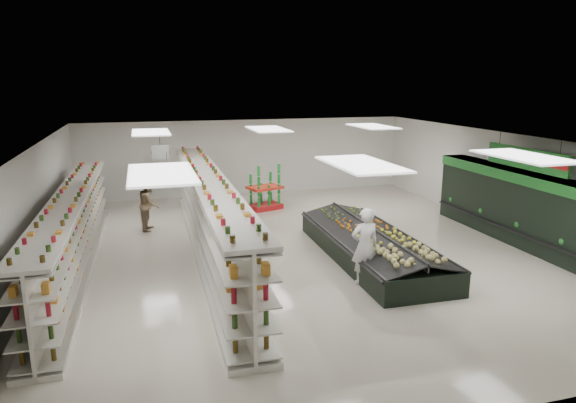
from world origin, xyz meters
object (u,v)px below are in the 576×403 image
object	(u,v)px
gondola_center	(210,219)
shopper_background	(149,204)
soda_endcap	(265,189)
produce_island	(371,244)
shopper_main	(365,246)
gondola_left	(74,234)

from	to	relation	value
gondola_center	shopper_background	xyz separation A→B (m)	(-1.60, 2.97, -0.14)
soda_endcap	produce_island	bearing A→B (deg)	-76.54
soda_endcap	shopper_main	xyz separation A→B (m)	(0.58, -7.90, 0.18)
soda_endcap	gondola_center	bearing A→B (deg)	-120.20
produce_island	shopper_main	world-z (taller)	shopper_main
soda_endcap	shopper_background	distance (m)	4.64
gondola_left	produce_island	size ratio (longest dim) A/B	1.83
soda_endcap	shopper_background	world-z (taller)	shopper_background
gondola_center	shopper_main	bearing A→B (deg)	-43.59
gondola_center	shopper_main	distance (m)	4.62
soda_endcap	shopper_background	xyz separation A→B (m)	(-4.31, -1.70, 0.10)
gondola_left	shopper_main	distance (m)	7.57
shopper_background	soda_endcap	bearing A→B (deg)	-58.22
gondola_center	produce_island	world-z (taller)	gondola_center
shopper_main	gondola_center	bearing A→B (deg)	-44.20
gondola_center	gondola_left	bearing A→B (deg)	-178.19
gondola_left	shopper_main	xyz separation A→B (m)	(6.87, -3.17, 0.05)
produce_island	soda_endcap	bearing A→B (deg)	103.46
shopper_background	shopper_main	bearing A→B (deg)	-131.46
gondola_left	gondola_center	bearing A→B (deg)	1.58
gondola_center	produce_island	size ratio (longest dim) A/B	2.07
gondola_left	produce_island	world-z (taller)	gondola_left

